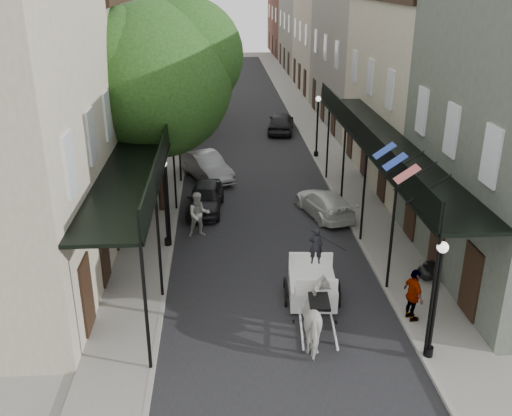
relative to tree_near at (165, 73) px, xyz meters
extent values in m
plane|color=gray|center=(4.20, -10.18, -6.49)|extent=(140.00, 140.00, 0.00)
cube|color=black|center=(4.20, 9.82, -6.48)|extent=(8.00, 90.00, 0.01)
cube|color=gray|center=(-0.80, 9.82, -6.43)|extent=(2.20, 90.00, 0.12)
cube|color=gray|center=(9.20, 9.82, -6.43)|extent=(2.20, 90.00, 0.12)
cube|color=#BFB399|center=(-4.40, 19.82, -1.24)|extent=(5.00, 80.00, 10.50)
cube|color=gray|center=(12.80, 19.82, -1.24)|extent=(5.00, 80.00, 10.50)
cube|color=black|center=(-0.80, -3.18, -2.49)|extent=(2.20, 18.00, 0.12)
cube|color=black|center=(0.25, -3.18, -1.99)|extent=(0.06, 18.00, 1.00)
cylinder|color=black|center=(0.20, -12.18, -4.37)|extent=(0.10, 0.10, 4.00)
cylinder|color=black|center=(0.20, -4.18, -4.37)|extent=(0.10, 0.10, 4.00)
cylinder|color=black|center=(0.20, 3.82, -4.37)|extent=(0.10, 0.10, 4.00)
cube|color=black|center=(9.20, -3.18, -2.49)|extent=(2.20, 18.00, 0.12)
cube|color=black|center=(8.15, -3.18, -1.99)|extent=(0.06, 18.00, 1.00)
cylinder|color=black|center=(8.20, -12.18, -4.37)|extent=(0.10, 0.10, 4.00)
cylinder|color=black|center=(8.20, -4.18, -4.37)|extent=(0.10, 0.10, 4.00)
cylinder|color=black|center=(8.20, 3.82, -4.37)|extent=(0.10, 0.10, 4.00)
cylinder|color=#382619|center=(-0.40, -0.18, -3.57)|extent=(0.44, 0.44, 5.60)
sphere|color=#184114|center=(-0.40, -0.18, -0.29)|extent=(6.80, 6.80, 6.80)
sphere|color=#184114|center=(0.96, 0.42, 0.71)|extent=(5.10, 5.10, 5.10)
cylinder|color=#382619|center=(-0.40, 13.82, -3.85)|extent=(0.44, 0.44, 5.04)
sphere|color=#184114|center=(-0.40, 13.82, -0.91)|extent=(6.00, 6.00, 6.00)
sphere|color=#184114|center=(0.80, 14.42, -0.01)|extent=(4.50, 4.50, 4.50)
cylinder|color=black|center=(8.30, -12.18, -6.22)|extent=(0.28, 0.28, 0.30)
cylinder|color=black|center=(8.30, -12.18, -4.67)|extent=(0.12, 0.12, 3.40)
sphere|color=white|center=(8.30, -12.18, -2.82)|extent=(0.32, 0.32, 0.32)
cylinder|color=black|center=(0.10, -4.18, -6.22)|extent=(0.28, 0.28, 0.30)
cylinder|color=black|center=(0.10, -4.18, -4.67)|extent=(0.12, 0.12, 3.40)
sphere|color=white|center=(0.10, -4.18, -2.82)|extent=(0.32, 0.32, 0.32)
cylinder|color=black|center=(8.30, 7.82, -6.22)|extent=(0.28, 0.28, 0.30)
cylinder|color=black|center=(8.30, 7.82, -4.67)|extent=(0.12, 0.12, 3.40)
sphere|color=white|center=(8.30, 7.82, -2.82)|extent=(0.32, 0.32, 0.32)
imported|color=beige|center=(5.19, -11.15, -5.57)|extent=(1.17, 2.25, 1.84)
torus|color=black|center=(4.55, -7.86, -5.80)|extent=(0.22, 1.44, 1.44)
torus|color=black|center=(6.37, -8.01, -5.80)|extent=(0.22, 1.44, 1.44)
torus|color=black|center=(4.64, -9.43, -6.13)|extent=(0.14, 0.75, 0.75)
torus|color=black|center=(6.02, -9.54, -6.13)|extent=(0.14, 0.75, 0.75)
cube|color=white|center=(5.44, -8.15, -5.32)|extent=(1.72, 2.13, 0.78)
cube|color=white|center=(5.34, -9.32, -4.76)|extent=(1.38, 0.72, 0.13)
cube|color=white|center=(5.32, -9.59, -4.43)|extent=(1.34, 0.22, 0.56)
imported|color=black|center=(5.34, -9.32, -4.07)|extent=(0.48, 0.34, 1.25)
imported|color=#B2B2A8|center=(1.37, -3.12, -5.49)|extent=(1.11, 0.95, 2.01)
imported|color=gray|center=(0.00, 9.58, -5.62)|extent=(1.08, 0.78, 1.50)
imported|color=gray|center=(8.40, -10.27, -5.46)|extent=(0.65, 1.13, 1.81)
imported|color=black|center=(1.60, -0.27, -5.82)|extent=(1.93, 4.07, 1.34)
imported|color=gray|center=(1.60, 4.41, -5.77)|extent=(3.19, 4.60, 1.44)
imported|color=black|center=(0.79, 17.61, -5.78)|extent=(2.51, 5.16, 1.41)
imported|color=silver|center=(7.17, -1.18, -5.89)|extent=(2.68, 4.40, 1.19)
imported|color=black|center=(6.80, 14.17, -5.76)|extent=(2.43, 4.53, 1.47)
ellipsoid|color=black|center=(9.80, -7.76, -6.06)|extent=(0.73, 0.73, 0.62)
ellipsoid|color=black|center=(10.10, -7.31, -6.11)|extent=(0.64, 0.64, 0.51)
camera|label=1|loc=(2.30, -25.69, 4.03)|focal=40.00mm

